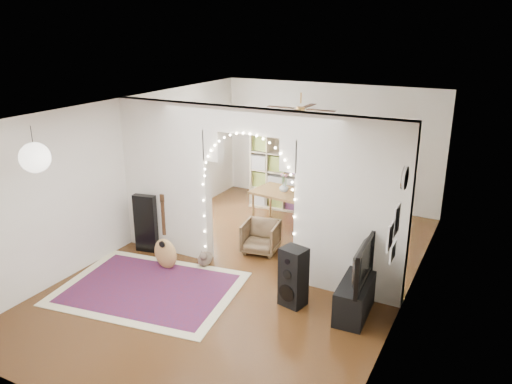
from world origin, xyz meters
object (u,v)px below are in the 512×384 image
at_px(dining_chair_right, 309,226).
at_px(media_console, 355,297).
at_px(bookcase, 287,172).
at_px(dining_chair_left, 261,237).
at_px(floor_speaker, 293,277).
at_px(acoustic_guitar, 165,242).
at_px(dining_table, 284,195).

bearing_deg(dining_chair_right, media_console, -71.37).
height_order(bookcase, dining_chair_left, bookcase).
height_order(floor_speaker, bookcase, bookcase).
distance_m(acoustic_guitar, media_console, 3.22).
height_order(floor_speaker, media_console, floor_speaker).
bearing_deg(dining_table, media_console, -40.21).
bearing_deg(floor_speaker, bookcase, 128.56).
xyz_separation_m(dining_table, dining_chair_right, (0.65, -0.23, -0.45)).
height_order(dining_table, dining_chair_left, dining_table).
relative_size(bookcase, dining_chair_left, 2.70).
height_order(floor_speaker, dining_chair_right, floor_speaker).
bearing_deg(dining_table, acoustic_guitar, -104.08).
height_order(media_console, dining_chair_left, dining_chair_left).
xyz_separation_m(bookcase, dining_table, (0.38, -1.01, -0.16)).
height_order(acoustic_guitar, bookcase, bookcase).
distance_m(acoustic_guitar, floor_speaker, 2.34).
xyz_separation_m(bookcase, dining_chair_right, (1.02, -1.24, -0.61)).
bearing_deg(dining_chair_left, floor_speaker, -57.92).
xyz_separation_m(bookcase, dining_chair_left, (0.50, -2.24, -0.56)).
bearing_deg(acoustic_guitar, dining_chair_right, 55.04).
distance_m(media_console, dining_table, 3.31).
distance_m(acoustic_guitar, dining_chair_left, 1.73).
bearing_deg(floor_speaker, dining_chair_right, 119.39).
bearing_deg(dining_table, dining_chair_left, -77.10).
relative_size(acoustic_guitar, media_console, 1.11).
height_order(floor_speaker, dining_table, floor_speaker).
xyz_separation_m(floor_speaker, dining_table, (-1.34, 2.62, 0.24)).
relative_size(bookcase, dining_table, 1.30).
relative_size(floor_speaker, dining_chair_left, 1.44).
height_order(bookcase, dining_chair_right, bookcase).
relative_size(floor_speaker, dining_table, 0.69).
height_order(media_console, bookcase, bookcase).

